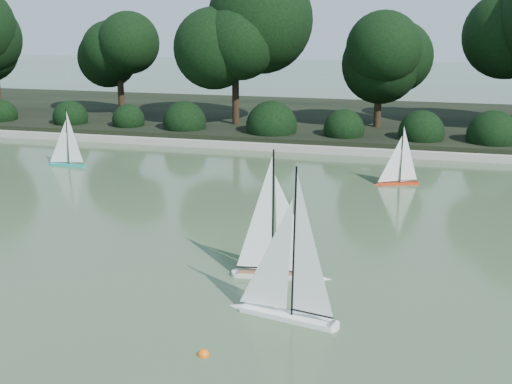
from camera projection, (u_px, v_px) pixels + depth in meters
ground at (233, 308)px, 7.80m from camera, size 80.00×80.00×0.00m
pond_coping at (330, 150)px, 16.17m from camera, size 40.00×0.35×0.18m
far_bank at (347, 121)px, 19.89m from camera, size 40.00×8.00×0.30m
tree_line at (390, 42)px, 17.46m from camera, size 26.31×3.93×4.39m
shrub_hedge at (335, 129)px, 16.91m from camera, size 29.10×1.10×1.10m
sailboat_white_a at (279, 293)px, 7.50m from camera, size 1.42×0.52×1.95m
sailboat_white_b at (284, 257)px, 8.61m from camera, size 1.37×0.37×1.87m
sailboat_orange at (395, 175)px, 13.23m from camera, size 0.97×0.46×1.35m
sailboat_teal at (64, 156)px, 14.85m from camera, size 1.03×0.17×1.40m
race_buoy at (203, 355)px, 6.73m from camera, size 0.13×0.13×0.13m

